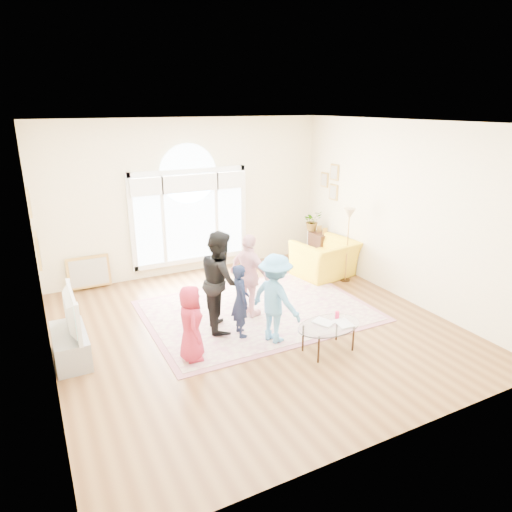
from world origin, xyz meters
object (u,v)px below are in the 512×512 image
television (66,313)px  armchair (325,259)px  coffee_table (329,326)px  area_rug (258,311)px  tv_console (71,346)px

television → armchair: television is taller
coffee_table → armchair: size_ratio=0.89×
television → armchair: bearing=12.1°
television → armchair: 5.23m
area_rug → armchair: 2.26m
coffee_table → armchair: 3.09m
area_rug → coffee_table: size_ratio=3.45×
tv_console → armchair: armchair is taller
tv_console → coffee_table: size_ratio=0.96×
tv_console → television: size_ratio=0.95×
tv_console → coffee_table: bearing=-23.4°
area_rug → tv_console: bearing=-176.3°
tv_console → armchair: bearing=12.0°
area_rug → tv_console: (-3.07, -0.20, 0.20)m
area_rug → coffee_table: 1.73m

